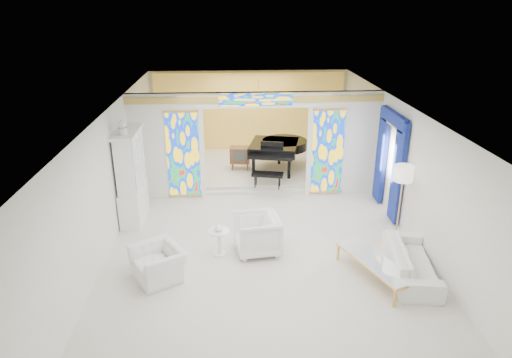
{
  "coord_description": "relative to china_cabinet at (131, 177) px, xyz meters",
  "views": [
    {
      "loc": [
        -0.74,
        -10.23,
        5.32
      ],
      "look_at": [
        -0.1,
        0.2,
        1.2
      ],
      "focal_mm": 32.0,
      "sensor_mm": 36.0,
      "label": 1
    }
  ],
  "objects": [
    {
      "name": "vase",
      "position": [
        2.2,
        -1.9,
        -0.48
      ],
      "size": [
        0.25,
        0.25,
        0.2
      ],
      "primitive_type": "imported",
      "rotation": [
        0.0,
        0.0,
        -0.36
      ],
      "color": "silver",
      "rests_on": "side_table"
    },
    {
      "name": "alcove_platform",
      "position": [
        3.22,
        3.5,
        -1.08
      ],
      "size": [
        6.8,
        3.8,
        0.18
      ],
      "primitive_type": "cube",
      "color": "silver",
      "rests_on": "floor"
    },
    {
      "name": "tv_console",
      "position": [
        2.81,
        3.11,
        -0.52
      ],
      "size": [
        0.66,
        0.48,
        0.73
      ],
      "rotation": [
        0.0,
        0.0,
        -0.09
      ],
      "color": "brown",
      "rests_on": "alcove_platform"
    },
    {
      "name": "stained_glass_transom",
      "position": [
        3.22,
        1.29,
        1.65
      ],
      "size": [
        2.0,
        0.04,
        0.34
      ],
      "primitive_type": "cube",
      "color": "gold",
      "rests_on": "partition_wall"
    },
    {
      "name": "blue_drapes",
      "position": [
        6.62,
        0.1,
        0.41
      ],
      "size": [
        0.14,
        1.85,
        2.65
      ],
      "color": "navy",
      "rests_on": "wall_right"
    },
    {
      "name": "side_table",
      "position": [
        2.2,
        -1.9,
        -0.78
      ],
      "size": [
        0.56,
        0.56,
        0.59
      ],
      "rotation": [
        0.0,
        0.0,
        0.2
      ],
      "color": "white",
      "rests_on": "floor"
    },
    {
      "name": "wall_right",
      "position": [
        6.72,
        -0.6,
        0.33
      ],
      "size": [
        0.02,
        12.0,
        3.0
      ],
      "primitive_type": "cube",
      "color": "white",
      "rests_on": "floor"
    },
    {
      "name": "wall_left",
      "position": [
        -0.28,
        -0.6,
        0.33
      ],
      "size": [
        0.02,
        12.0,
        3.0
      ],
      "primitive_type": "cube",
      "color": "white",
      "rests_on": "floor"
    },
    {
      "name": "armchair_right",
      "position": [
        3.05,
        -1.84,
        -0.73
      ],
      "size": [
        1.07,
        1.05,
        0.88
      ],
      "primitive_type": "imported",
      "rotation": [
        0.0,
        0.0,
        -1.45
      ],
      "color": "white",
      "rests_on": "floor"
    },
    {
      "name": "floor",
      "position": [
        3.22,
        -0.6,
        -1.17
      ],
      "size": [
        12.0,
        12.0,
        0.0
      ],
      "primitive_type": "plane",
      "color": "silver",
      "rests_on": "ground"
    },
    {
      "name": "chandelier",
      "position": [
        3.42,
        3.4,
        1.38
      ],
      "size": [
        0.48,
        0.48,
        0.3
      ],
      "primitive_type": "cylinder",
      "color": "#E0A34E",
      "rests_on": "ceiling"
    },
    {
      "name": "partition_wall",
      "position": [
        3.22,
        1.4,
        0.48
      ],
      "size": [
        7.0,
        0.22,
        3.0
      ],
      "color": "white",
      "rests_on": "floor"
    },
    {
      "name": "wall_front",
      "position": [
        3.22,
        -6.6,
        0.33
      ],
      "size": [
        7.0,
        0.02,
        3.0
      ],
      "primitive_type": "cube",
      "color": "white",
      "rests_on": "floor"
    },
    {
      "name": "gold_curtain_back",
      "position": [
        3.22,
        5.28,
        0.33
      ],
      "size": [
        6.7,
        0.1,
        2.9
      ],
      "primitive_type": "cube",
      "color": "#E2BF4E",
      "rests_on": "wall_back"
    },
    {
      "name": "wall_back",
      "position": [
        3.22,
        5.4,
        0.33
      ],
      "size": [
        7.0,
        0.02,
        3.0
      ],
      "primitive_type": "cube",
      "color": "white",
      "rests_on": "floor"
    },
    {
      "name": "stained_glass_right",
      "position": [
        5.25,
        1.29,
        0.13
      ],
      "size": [
        0.9,
        0.04,
        2.4
      ],
      "primitive_type": "cube",
      "color": "gold",
      "rests_on": "partition_wall"
    },
    {
      "name": "coffee_table",
      "position": [
        5.35,
        -3.06,
        -0.77
      ],
      "size": [
        1.27,
        2.01,
        0.43
      ],
      "rotation": [
        0.0,
        0.0,
        0.38
      ],
      "color": "white",
      "rests_on": "floor"
    },
    {
      "name": "floor_lamp",
      "position": [
        6.42,
        -1.37,
        0.38
      ],
      "size": [
        0.59,
        0.59,
        1.82
      ],
      "rotation": [
        0.0,
        0.0,
        0.43
      ],
      "color": "#E0A34E",
      "rests_on": "floor"
    },
    {
      "name": "china_cabinet",
      "position": [
        0.0,
        0.0,
        0.0
      ],
      "size": [
        0.56,
        1.46,
        2.72
      ],
      "color": "white",
      "rests_on": "floor"
    },
    {
      "name": "sofa",
      "position": [
        6.17,
        -2.94,
        -0.86
      ],
      "size": [
        1.15,
        2.23,
        0.62
      ],
      "primitive_type": "imported",
      "rotation": [
        0.0,
        0.0,
        1.41
      ],
      "color": "white",
      "rests_on": "floor"
    },
    {
      "name": "ceiling",
      "position": [
        3.22,
        -0.6,
        1.83
      ],
      "size": [
        7.0,
        12.0,
        0.02
      ],
      "primitive_type": "cube",
      "color": "silver",
      "rests_on": "wall_back"
    },
    {
      "name": "stained_glass_left",
      "position": [
        1.19,
        1.29,
        0.13
      ],
      "size": [
        0.9,
        0.04,
        2.4
      ],
      "primitive_type": "cube",
      "color": "gold",
      "rests_on": "partition_wall"
    },
    {
      "name": "armchair_left",
      "position": [
        0.98,
        -2.74,
        -0.84
      ],
      "size": [
        1.3,
        1.34,
        0.67
      ],
      "primitive_type": "imported",
      "rotation": [
        0.0,
        0.0,
        -1.02
      ],
      "color": "white",
      "rests_on": "floor"
    },
    {
      "name": "grand_piano",
      "position": [
        4.05,
        3.03,
        -0.24
      ],
      "size": [
        2.13,
        2.88,
        1.11
      ],
      "rotation": [
        0.0,
        0.0,
        -0.22
      ],
      "color": "black",
      "rests_on": "alcove_platform"
    }
  ]
}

